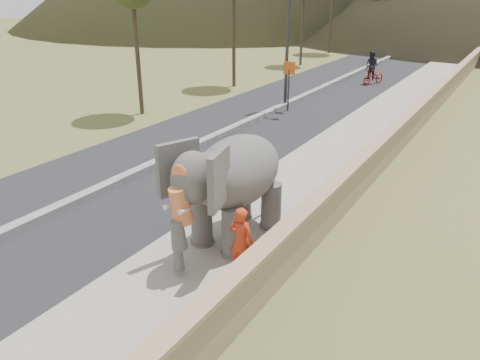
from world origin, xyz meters
name	(u,v)px	position (x,y,z in m)	size (l,w,h in m)	color
ground	(247,232)	(0.00, 0.00, 0.00)	(160.00, 160.00, 0.00)	olive
road	(263,117)	(-5.00, 10.00, 0.01)	(7.00, 120.00, 0.03)	black
median	(263,115)	(-5.00, 10.00, 0.11)	(0.35, 120.00, 0.22)	black
walkway	(368,131)	(0.00, 10.00, 0.07)	(3.00, 120.00, 0.15)	#9E9687
parapet	(410,126)	(1.65, 10.00, 0.55)	(0.30, 120.00, 1.10)	tan
lamppost	(295,5)	(-4.69, 12.28, 4.87)	(1.76, 0.36, 8.00)	#2C2D31
signboard	(289,78)	(-4.50, 11.57, 1.64)	(0.60, 0.08, 2.40)	#2D2D33
elephant_and_man	(238,186)	(0.02, -0.46, 1.44)	(2.24, 3.68, 2.59)	#615D58
motorcyclist	(373,72)	(-3.00, 20.43, 0.79)	(1.33, 2.00, 2.02)	maroon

